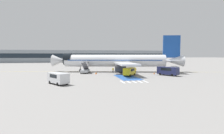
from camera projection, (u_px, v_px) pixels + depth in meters
name	position (u px, v px, depth m)	size (l,w,h in m)	color
ground_plane	(111.00, 72.00, 57.38)	(600.00, 600.00, 0.00)	gray
apron_leadline_yellow	(115.00, 72.00, 56.93)	(0.20, 76.29, 0.01)	gold
apron_stand_patch_blue	(127.00, 77.00, 42.83)	(4.72, 11.26, 0.01)	#2856A8
apron_walkway_bar_0	(122.00, 82.00, 35.46)	(0.44, 3.60, 0.01)	silver
apron_walkway_bar_1	(128.00, 82.00, 35.69)	(0.44, 3.60, 0.01)	silver
apron_walkway_bar_2	(134.00, 82.00, 35.93)	(0.44, 3.60, 0.01)	silver
apron_walkway_bar_3	(139.00, 81.00, 36.16)	(0.44, 3.60, 0.01)	silver
apron_walkway_bar_4	(145.00, 81.00, 36.39)	(0.44, 3.60, 0.01)	silver
airliner	(117.00, 61.00, 56.66)	(42.15, 31.89, 11.73)	silver
boarding_stairs_forward	(85.00, 70.00, 52.66)	(3.23, 5.53, 3.96)	#ADB2BA
fuel_tanker	(117.00, 63.00, 81.34)	(3.86, 10.96, 3.28)	#38383D
service_van_0	(58.00, 78.00, 32.48)	(4.38, 5.21, 2.12)	silver
service_van_1	(130.00, 71.00, 45.91)	(4.38, 4.97, 2.10)	yellow
service_van_2	(175.00, 69.00, 53.39)	(4.46, 5.08, 1.99)	silver
service_van_3	(168.00, 70.00, 46.51)	(4.61, 5.76, 2.28)	#1E234C
baggage_cart	(127.00, 72.00, 52.24)	(2.54, 3.00, 0.87)	gray
ground_crew_0	(136.00, 70.00, 52.38)	(0.48, 0.44, 1.60)	black
ground_crew_1	(113.00, 70.00, 53.45)	(0.48, 0.44, 1.71)	#2D2D33
traffic_cone_0	(96.00, 73.00, 50.20)	(0.55, 0.55, 0.61)	orange
traffic_cone_1	(154.00, 73.00, 50.14)	(0.46, 0.46, 0.51)	orange
traffic_cone_2	(65.00, 75.00, 45.44)	(0.52, 0.52, 0.58)	orange
terminal_building	(86.00, 56.00, 136.70)	(131.98, 12.10, 9.09)	#89939E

